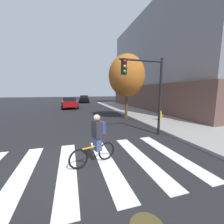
{
  "coord_description": "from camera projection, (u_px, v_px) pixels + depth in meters",
  "views": [
    {
      "loc": [
        0.33,
        -4.43,
        2.46
      ],
      "look_at": [
        2.45,
        2.73,
        1.34
      ],
      "focal_mm": 22.59,
      "sensor_mm": 36.0,
      "label": 1
    }
  ],
  "objects": [
    {
      "name": "ground_plane",
      "position": [
        62.0,
        169.0,
        4.47
      ],
      "size": [
        120.0,
        120.0,
        0.0
      ],
      "primitive_type": "plane",
      "color": "black"
    },
    {
      "name": "crosswalk_stripes",
      "position": [
        45.0,
        172.0,
        4.33
      ],
      "size": [
        9.62,
        4.0,
        0.01
      ],
      "color": "silver",
      "rests_on": "ground"
    },
    {
      "name": "sedan_mid",
      "position": [
        69.0,
        102.0,
        20.37
      ],
      "size": [
        2.47,
        4.85,
        1.64
      ],
      "color": "maroon",
      "rests_on": "ground"
    },
    {
      "name": "sedan_far",
      "position": [
        84.0,
        99.0,
        30.51
      ],
      "size": [
        2.49,
        4.71,
        1.57
      ],
      "color": "black",
      "rests_on": "ground"
    },
    {
      "name": "cyclist",
      "position": [
        96.0,
        139.0,
        4.75
      ],
      "size": [
        1.64,
        0.6,
        1.69
      ],
      "color": "black",
      "rests_on": "ground"
    },
    {
      "name": "traffic_light_near",
      "position": [
        147.0,
        83.0,
        7.44
      ],
      "size": [
        2.47,
        0.28,
        4.2
      ],
      "color": "black",
      "rests_on": "ground"
    },
    {
      "name": "fire_hydrant",
      "position": [
        160.0,
        115.0,
        11.26
      ],
      "size": [
        0.33,
        0.22,
        0.78
      ],
      "color": "gold",
      "rests_on": "sidewalk"
    },
    {
      "name": "street_tree_near",
      "position": [
        127.0,
        76.0,
        12.23
      ],
      "size": [
        3.15,
        3.15,
        5.6
      ],
      "color": "#4C3823",
      "rests_on": "ground"
    },
    {
      "name": "corner_building",
      "position": [
        196.0,
        66.0,
        20.45
      ],
      "size": [
        17.74,
        20.53,
        12.18
      ],
      "color": "brown",
      "rests_on": "ground"
    }
  ]
}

